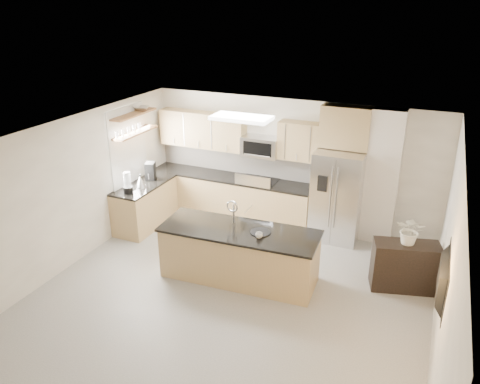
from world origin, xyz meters
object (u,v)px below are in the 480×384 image
at_px(platter, 260,232).
at_px(flower_vase, 412,224).
at_px(island, 239,254).
at_px(credenza, 404,266).
at_px(bowl, 141,108).
at_px(coffee_maker, 150,171).
at_px(range, 258,201).
at_px(refrigerator, 337,196).
at_px(microwave, 261,146).
at_px(blender, 128,184).
at_px(kettle, 140,181).
at_px(television, 438,278).
at_px(cup, 259,235).

bearing_deg(platter, flower_vase, 18.57).
bearing_deg(island, credenza, 13.41).
bearing_deg(bowl, coffee_maker, -30.05).
relative_size(island, credenza, 2.61).
relative_size(island, bowl, 6.76).
bearing_deg(credenza, range, 141.19).
relative_size(refrigerator, bowl, 4.51).
bearing_deg(credenza, microwave, 139.28).
height_order(microwave, flower_vase, microwave).
xyz_separation_m(range, blender, (-2.08, -1.58, 0.63)).
distance_m(range, refrigerator, 1.71).
relative_size(island, kettle, 9.80).
relative_size(microwave, island, 0.28).
height_order(refrigerator, credenza, refrigerator).
xyz_separation_m(blender, flower_vase, (5.17, 0.24, 0.07)).
bearing_deg(television, cup, 71.65).
xyz_separation_m(kettle, bowl, (-0.22, 0.55, 1.35)).
distance_m(refrigerator, credenza, 1.99).
bearing_deg(bowl, microwave, 19.65).
bearing_deg(refrigerator, island, -118.93).
bearing_deg(microwave, cup, -69.17).
relative_size(platter, flower_vase, 0.47).
xyz_separation_m(refrigerator, credenza, (1.42, -1.30, -0.48)).
xyz_separation_m(credenza, blender, (-5.16, -0.23, 0.70)).
height_order(blender, coffee_maker, blender).
xyz_separation_m(microwave, flower_vase, (3.09, -1.46, -0.46)).
bearing_deg(refrigerator, flower_vase, -42.02).
height_order(refrigerator, blender, refrigerator).
height_order(range, flower_vase, flower_vase).
relative_size(microwave, coffee_maker, 2.14).
xyz_separation_m(kettle, television, (5.54, -1.89, 0.31)).
bearing_deg(credenza, television, -91.59).
distance_m(platter, coffee_maker, 3.24).
height_order(credenza, coffee_maker, coffee_maker).
bearing_deg(blender, television, -15.46).
height_order(credenza, cup, cup).
distance_m(refrigerator, bowl, 4.23).
distance_m(microwave, platter, 2.48).
bearing_deg(range, flower_vase, -23.39).
bearing_deg(refrigerator, bowl, -170.80).
distance_m(kettle, television, 5.86).
bearing_deg(platter, island, -173.68).
distance_m(platter, television, 2.87).
bearing_deg(refrigerator, kettle, -162.15).
distance_m(credenza, blender, 5.21).
xyz_separation_m(range, bowl, (-2.25, -0.68, 1.91)).
bearing_deg(microwave, kettle, -146.17).
distance_m(range, island, 2.19).
relative_size(platter, blender, 0.78).
xyz_separation_m(range, cup, (0.91, -2.26, 0.48)).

